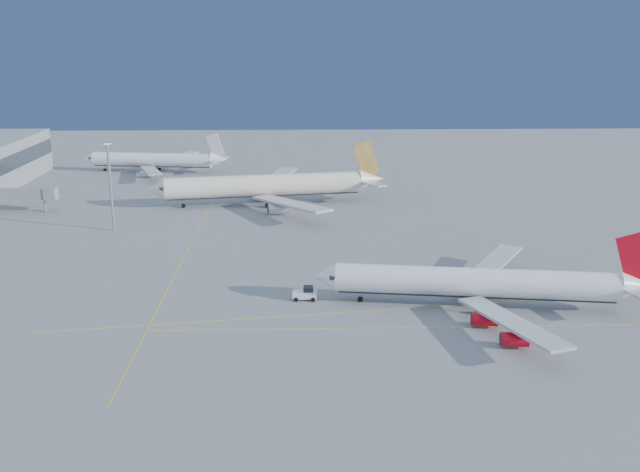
{
  "coord_description": "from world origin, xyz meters",
  "views": [
    {
      "loc": [
        -13.82,
        -127.11,
        48.67
      ],
      "look_at": [
        -9.38,
        19.56,
        7.0
      ],
      "focal_mm": 40.0,
      "sensor_mm": 36.0,
      "label": 1
    }
  ],
  "objects_px": {
    "airliner_third": "(155,160)",
    "pushback_tug": "(305,293)",
    "airliner_virgin": "(482,283)",
    "light_mast": "(110,178)",
    "airliner_etihad": "(269,185)"
  },
  "relations": [
    {
      "from": "airliner_virgin",
      "to": "light_mast",
      "type": "height_order",
      "value": "light_mast"
    },
    {
      "from": "airliner_third",
      "to": "light_mast",
      "type": "distance_m",
      "value": 81.36
    },
    {
      "from": "airliner_third",
      "to": "light_mast",
      "type": "height_order",
      "value": "light_mast"
    },
    {
      "from": "pushback_tug",
      "to": "airliner_virgin",
      "type": "bearing_deg",
      "value": -5.63
    },
    {
      "from": "airliner_etihad",
      "to": "airliner_third",
      "type": "relative_size",
      "value": 1.3
    },
    {
      "from": "airliner_third",
      "to": "pushback_tug",
      "type": "relative_size",
      "value": 11.57
    },
    {
      "from": "airliner_etihad",
      "to": "pushback_tug",
      "type": "xyz_separation_m",
      "value": [
        9.85,
        -79.55,
        -4.41
      ]
    },
    {
      "from": "airliner_virgin",
      "to": "airliner_third",
      "type": "height_order",
      "value": "airliner_virgin"
    },
    {
      "from": "airliner_virgin",
      "to": "pushback_tug",
      "type": "relative_size",
      "value": 13.15
    },
    {
      "from": "pushback_tug",
      "to": "light_mast",
      "type": "height_order",
      "value": "light_mast"
    },
    {
      "from": "pushback_tug",
      "to": "light_mast",
      "type": "xyz_separation_m",
      "value": [
        -48.8,
        51.17,
        12.37
      ]
    },
    {
      "from": "airliner_virgin",
      "to": "pushback_tug",
      "type": "bearing_deg",
      "value": 179.94
    },
    {
      "from": "airliner_third",
      "to": "pushback_tug",
      "type": "xyz_separation_m",
      "value": [
        53.41,
        -131.88,
        -3.22
      ]
    },
    {
      "from": "airliner_etihad",
      "to": "pushback_tug",
      "type": "relative_size",
      "value": 14.99
    },
    {
      "from": "airliner_virgin",
      "to": "airliner_third",
      "type": "xyz_separation_m",
      "value": [
        -85.85,
        136.65,
        -0.18
      ]
    }
  ]
}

